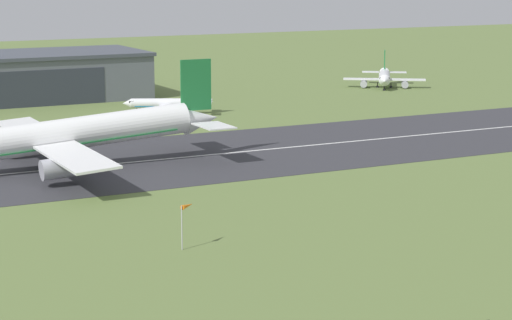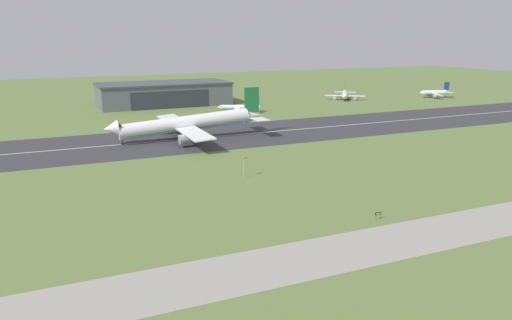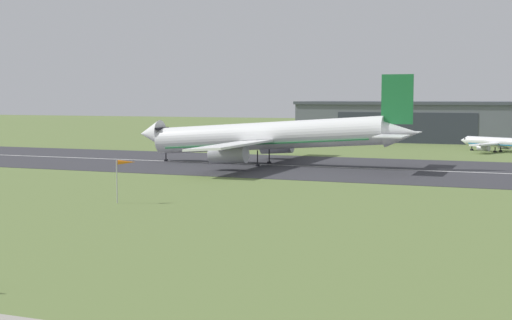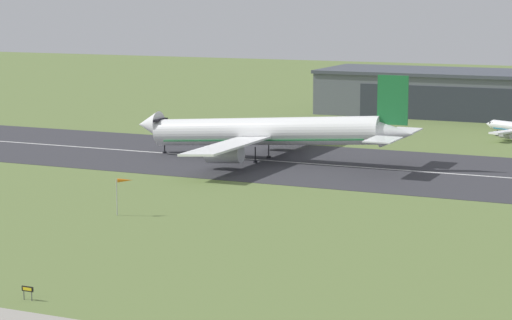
{
  "view_description": "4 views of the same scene",
  "coord_description": "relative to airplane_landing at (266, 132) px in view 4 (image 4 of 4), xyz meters",
  "views": [
    {
      "loc": [
        -82.1,
        -35.18,
        34.17
      ],
      "look_at": [
        -21.84,
        81.52,
        8.54
      ],
      "focal_mm": 70.0,
      "sensor_mm": 36.0,
      "label": 1
    },
    {
      "loc": [
        -85.12,
        -44.56,
        37.2
      ],
      "look_at": [
        -32.01,
        74.57,
        4.19
      ],
      "focal_mm": 35.0,
      "sensor_mm": 36.0,
      "label": 2
    },
    {
      "loc": [
        13.37,
        -4.59,
        13.66
      ],
      "look_at": [
        -22.25,
        87.2,
        4.88
      ],
      "focal_mm": 50.0,
      "sensor_mm": 36.0,
      "label": 3
    },
    {
      "loc": [
        41.55,
        -50.24,
        32.09
      ],
      "look_at": [
        -19.81,
        87.63,
        7.32
      ],
      "focal_mm": 70.0,
      "sensor_mm": 36.0,
      "label": 4
    }
  ],
  "objects": [
    {
      "name": "runway_strip",
      "position": [
        35.71,
        0.33,
        -5.67
      ],
      "size": [
        485.88,
        45.8,
        0.06
      ],
      "primitive_type": "cube",
      "color": "#333338",
      "rests_on": "ground_plane"
    },
    {
      "name": "windsock_pole",
      "position": [
        0.53,
        -53.98,
        -0.72
      ],
      "size": [
        2.28,
        1.74,
        5.57
      ],
      "color": "#B7B7BC",
      "rests_on": "ground_plane"
    },
    {
      "name": "ground_plane",
      "position": [
        35.71,
        -63.91,
        -5.7
      ],
      "size": [
        725.88,
        725.88,
        0.0
      ],
      "primitive_type": "plane",
      "color": "olive"
    },
    {
      "name": "airplane_landing",
      "position": [
        0.0,
        0.0,
        0.0
      ],
      "size": [
        59.3,
        54.33,
        17.77
      ],
      "color": "white",
      "rests_on": "ground_plane"
    },
    {
      "name": "runway_centreline",
      "position": [
        35.71,
        0.33,
        -5.63
      ],
      "size": [
        437.29,
        0.7,
        0.01
      ],
      "primitive_type": "cube",
      "color": "silver",
      "rests_on": "runway_strip"
    },
    {
      "name": "hangar_building",
      "position": [
        14.45,
        92.2,
        0.4
      ],
      "size": [
        69.04,
        29.86,
        12.17
      ],
      "color": "slate",
      "rests_on": "ground_plane"
    },
    {
      "name": "runway_sign",
      "position": [
        13.14,
        -94.42,
        -4.56
      ],
      "size": [
        1.45,
        0.13,
        1.53
      ],
      "color": "#4C4C51",
      "rests_on": "ground_plane"
    }
  ]
}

